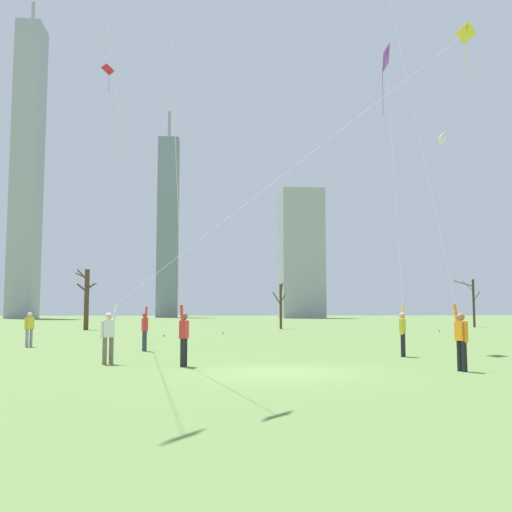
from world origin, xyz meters
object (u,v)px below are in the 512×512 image
kite_flyer_midfield_right_green (442,248)px  bare_tree_far_right_edge (281,304)px  distant_kite_drifting_right_white (442,150)px  bystander_strolling_midfield (29,328)px  bare_tree_rightmost (473,301)px  kite_flyer_midfield_center_teal (138,279)px  kite_flyer_midfield_left_purple (398,253)px  kite_flyer_foreground_left_yellow (170,283)px  kite_flyer_far_back_orange (182,286)px  distant_kite_high_overhead_red (115,102)px  bare_tree_left_of_center (86,297)px  distant_kite_low_near_trees_blue (275,10)px

kite_flyer_midfield_right_green → bare_tree_far_right_edge: (0.39, 37.99, -1.16)m
kite_flyer_midfield_right_green → bare_tree_far_right_edge: kite_flyer_midfield_right_green is taller
distant_kite_drifting_right_white → bystander_strolling_midfield: bearing=-145.0°
bare_tree_rightmost → bare_tree_far_right_edge: bare_tree_rightmost is taller
kite_flyer_midfield_right_green → distant_kite_drifting_right_white: bearing=66.4°
kite_flyer_midfield_center_teal → kite_flyer_midfield_left_purple: bearing=-4.4°
kite_flyer_foreground_left_yellow → kite_flyer_far_back_orange: size_ratio=1.39×
kite_flyer_midfield_right_green → kite_flyer_far_back_orange: size_ratio=1.72×
kite_flyer_midfield_left_purple → kite_flyer_midfield_center_teal: (-10.05, 0.77, -1.05)m
bystander_strolling_midfield → bare_tree_far_right_edge: bearing=59.6°
kite_flyer_midfield_left_purple → distant_kite_high_overhead_red: distant_kite_high_overhead_red is taller
kite_flyer_midfield_right_green → bare_tree_left_of_center: size_ratio=3.46×
bare_tree_rightmost → bare_tree_far_right_edge: (-20.53, -3.43, -0.34)m
distant_kite_low_near_trees_blue → kite_flyer_midfield_right_green: bearing=-84.2°
bystander_strolling_midfield → bare_tree_left_of_center: bare_tree_left_of_center is taller
kite_flyer_foreground_left_yellow → bare_tree_left_of_center: 35.11m
distant_kite_high_overhead_red → bare_tree_left_of_center: bearing=105.2°
kite_flyer_foreground_left_yellow → kite_flyer_midfield_center_teal: 3.55m
kite_flyer_far_back_orange → distant_kite_low_near_trees_blue: bearing=75.3°
kite_flyer_midfield_right_green → kite_flyer_midfield_center_teal: 11.36m
kite_flyer_midfield_right_green → distant_kite_low_near_trees_blue: distant_kite_low_near_trees_blue is taller
distant_kite_drifting_right_white → bare_tree_far_right_edge: bearing=156.0°
kite_flyer_far_back_orange → distant_kite_high_overhead_red: 23.48m
bystander_strolling_midfield → distant_kite_low_near_trees_blue: size_ratio=0.06×
bare_tree_rightmost → kite_flyer_midfield_left_purple: bearing=-119.5°
kite_flyer_midfield_center_teal → bare_tree_left_of_center: size_ratio=2.56×
kite_flyer_far_back_orange → bare_tree_far_right_edge: bearing=77.9°
kite_flyer_midfield_center_teal → kite_flyer_far_back_orange: bearing=-72.1°
distant_kite_low_near_trees_blue → bare_tree_left_of_center: bearing=134.4°
kite_flyer_midfield_left_purple → bystander_strolling_midfield: size_ratio=8.63×
kite_flyer_foreground_left_yellow → distant_kite_high_overhead_red: bearing=104.8°
bystander_strolling_midfield → bare_tree_rightmost: bare_tree_rightmost is taller
bare_tree_far_right_edge → kite_flyer_midfield_center_teal: bearing=-107.3°
kite_flyer_far_back_orange → bare_tree_rightmost: bearing=55.1°
bystander_strolling_midfield → distant_kite_low_near_trees_blue: distant_kite_low_near_trees_blue is taller
bystander_strolling_midfield → bare_tree_far_right_edge: (15.46, 26.35, 1.46)m
kite_flyer_foreground_left_yellow → kite_flyer_midfield_center_teal: kite_flyer_foreground_left_yellow is taller
distant_kite_low_near_trees_blue → distant_kite_drifting_right_white: bearing=33.2°
kite_flyer_far_back_orange → bare_tree_far_right_edge: size_ratio=2.52×
kite_flyer_midfield_center_teal → distant_kite_drifting_right_white: bearing=47.7°
distant_kite_high_overhead_red → bare_tree_far_right_edge: bearing=54.5°
kite_flyer_foreground_left_yellow → kite_flyer_midfield_left_purple: bearing=16.1°
kite_flyer_midfield_left_purple → kite_flyer_far_back_orange: size_ratio=1.29×
kite_flyer_far_back_orange → distant_kite_high_overhead_red: bearing=104.3°
distant_kite_drifting_right_white → kite_flyer_far_back_orange: bearing=-124.5°
distant_kite_low_near_trees_blue → bare_tree_left_of_center: distant_kite_low_near_trees_blue is taller
kite_flyer_midfield_right_green → kite_flyer_midfield_center_teal: bearing=147.2°
kite_flyer_foreground_left_yellow → bystander_strolling_midfield: kite_flyer_foreground_left_yellow is taller
kite_flyer_midfield_center_teal → kite_flyer_foreground_left_yellow: bearing=-67.3°
kite_flyer_midfield_center_teal → distant_kite_drifting_right_white: 37.23m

